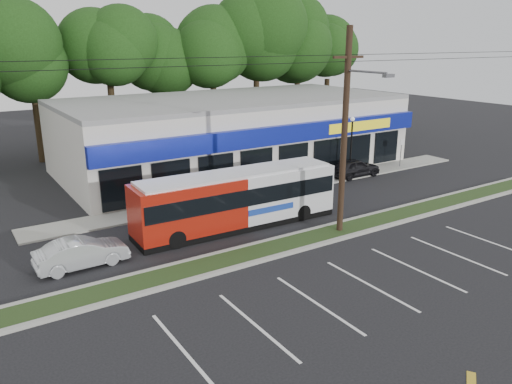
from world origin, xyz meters
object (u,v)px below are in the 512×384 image
object	(u,v)px
car_dark	(354,168)
car_silver	(82,253)
utility_pole	(343,127)
sign_post	(401,148)
lamp_post	(351,139)
metrobus	(237,198)
pedestrian_a	(287,176)
pedestrian_b	(273,178)

from	to	relation	value
car_dark	car_silver	distance (m)	20.68
utility_pole	sign_post	bearing A→B (deg)	30.15
car_silver	lamp_post	bearing A→B (deg)	-77.44
lamp_post	metrobus	world-z (taller)	lamp_post
pedestrian_a	pedestrian_b	distance (m)	1.14
lamp_post	pedestrian_a	bearing A→B (deg)	-177.04
sign_post	metrobus	xyz separation A→B (m)	(-16.94, -4.08, 0.00)
sign_post	pedestrian_b	xyz separation A→B (m)	(-11.94, -0.07, -0.60)
metrobus	pedestrian_a	distance (m)	7.35
lamp_post	pedestrian_b	size ratio (longest dim) A/B	2.21
sign_post	pedestrian_a	distance (m)	10.82
utility_pole	pedestrian_b	bearing A→B (deg)	80.81
lamp_post	pedestrian_b	bearing A→B (deg)	-177.53
lamp_post	car_silver	xyz separation A→B (m)	(-20.03, -4.85, -2.03)
car_silver	metrobus	bearing A→B (deg)	-87.19
car_dark	car_silver	size ratio (longest dim) A/B	1.02
lamp_post	pedestrian_a	world-z (taller)	lamp_post
utility_pole	car_dark	world-z (taller)	utility_pole
car_dark	utility_pole	bearing A→B (deg)	132.83
metrobus	pedestrian_b	xyz separation A→B (m)	(4.99, 4.00, -0.60)
lamp_post	sign_post	size ratio (longest dim) A/B	1.91
sign_post	metrobus	distance (m)	17.42
utility_pole	sign_post	size ratio (longest dim) A/B	22.47
sign_post	metrobus	world-z (taller)	metrobus
metrobus	utility_pole	bearing A→B (deg)	-41.90
car_silver	pedestrian_a	size ratio (longest dim) A/B	2.14
car_dark	pedestrian_a	world-z (taller)	pedestrian_a
lamp_post	pedestrian_a	distance (m)	6.07
lamp_post	metrobus	bearing A→B (deg)	-160.19
car_silver	utility_pole	bearing A→B (deg)	-105.37
metrobus	car_dark	size ratio (longest dim) A/B	2.79
sign_post	car_dark	bearing A→B (deg)	-179.12
sign_post	car_silver	bearing A→B (deg)	-169.54
pedestrian_a	car_dark	bearing A→B (deg)	175.24
lamp_post	car_dark	xyz separation A→B (m)	(0.15, -0.30, -2.00)
sign_post	car_dark	size ratio (longest dim) A/B	0.56
pedestrian_b	sign_post	bearing A→B (deg)	170.86
car_silver	pedestrian_a	bearing A→B (deg)	-73.32
metrobus	car_dark	bearing A→B (deg)	19.90
lamp_post	pedestrian_a	size ratio (longest dim) A/B	2.35
car_silver	pedestrian_a	distance (m)	14.94
metrobus	sign_post	bearing A→B (deg)	15.11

